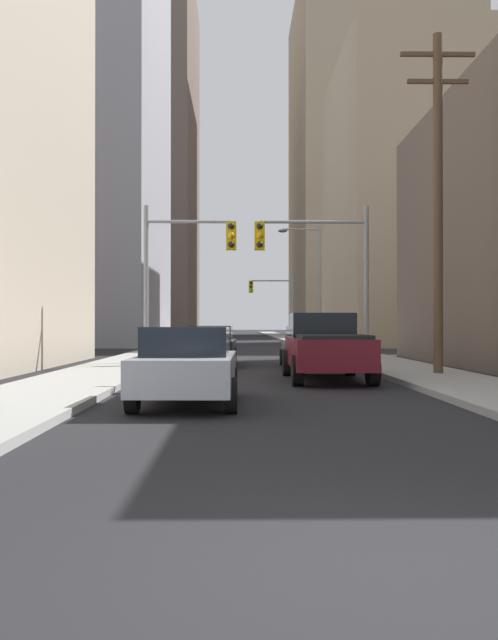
# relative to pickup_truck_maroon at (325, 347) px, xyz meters

# --- Properties ---
(ground_plane) EXTENTS (400.00, 400.00, 0.00)m
(ground_plane) POSITION_rel_pickup_truck_maroon_xyz_m (-1.77, -14.63, -0.93)
(ground_plane) COLOR black
(sidewalk_left) EXTENTS (2.77, 160.00, 0.15)m
(sidewalk_left) POSITION_rel_pickup_truck_maroon_xyz_m (-6.67, 35.37, -0.86)
(sidewalk_left) COLOR #9E9E99
(sidewalk_left) RESTS_ON ground
(sidewalk_right) EXTENTS (2.77, 160.00, 0.15)m
(sidewalk_right) POSITION_rel_pickup_truck_maroon_xyz_m (3.12, 35.37, -0.86)
(sidewalk_right) COLOR #9E9E99
(sidewalk_right) RESTS_ON ground
(pickup_truck_maroon) EXTENTS (2.20, 5.43, 1.90)m
(pickup_truck_maroon) POSITION_rel_pickup_truck_maroon_xyz_m (0.00, 0.00, 0.00)
(pickup_truck_maroon) COLOR maroon
(pickup_truck_maroon) RESTS_ON ground
(sedan_silver) EXTENTS (1.95, 4.23, 1.52)m
(sedan_silver) POSITION_rel_pickup_truck_maroon_xyz_m (-3.45, -5.74, -0.16)
(sedan_silver) COLOR #B7BABF
(sedan_silver) RESTS_ON ground
(sedan_black) EXTENTS (1.95, 4.26, 1.52)m
(sedan_black) POSITION_rel_pickup_truck_maroon_xyz_m (-3.50, 6.78, -0.16)
(sedan_black) COLOR black
(sedan_black) RESTS_ON ground
(sedan_grey) EXTENTS (1.95, 4.22, 1.52)m
(sedan_grey) POSITION_rel_pickup_truck_maroon_xyz_m (0.13, 5.52, -0.16)
(sedan_grey) COLOR slate
(sedan_grey) RESTS_ON ground
(traffic_signal_near_left) EXTENTS (3.45, 0.44, 6.00)m
(traffic_signal_near_left) POSITION_rel_pickup_truck_maroon_xyz_m (-4.43, 6.07, 3.09)
(traffic_signal_near_left) COLOR gray
(traffic_signal_near_left) RESTS_ON ground
(traffic_signal_near_right) EXTENTS (4.27, 0.44, 6.00)m
(traffic_signal_near_right) POSITION_rel_pickup_truck_maroon_xyz_m (0.50, 6.07, 3.13)
(traffic_signal_near_right) COLOR gray
(traffic_signal_near_right) RESTS_ON ground
(traffic_signal_far_right) EXTENTS (3.94, 0.44, 6.00)m
(traffic_signal_far_right) POSITION_rel_pickup_truck_maroon_xyz_m (0.65, 39.39, 3.12)
(traffic_signal_far_right) COLOR gray
(traffic_signal_far_right) RESTS_ON ground
(utility_pole_right) EXTENTS (2.20, 0.28, 10.10)m
(utility_pole_right) POSITION_rel_pickup_truck_maroon_xyz_m (3.40, 0.66, 4.40)
(utility_pole_right) COLOR brown
(utility_pole_right) RESTS_ON ground
(street_lamp_right) EXTENTS (2.57, 0.32, 7.50)m
(street_lamp_right) POSITION_rel_pickup_truck_maroon_xyz_m (2.02, 21.26, 3.63)
(street_lamp_right) COLOR gray
(street_lamp_right) RESTS_ON ground
(building_left_mid_office) EXTENTS (21.71, 19.08, 35.96)m
(building_left_mid_office) POSITION_rel_pickup_truck_maroon_xyz_m (-19.65, 34.56, 17.05)
(building_left_mid_office) COLOR #93939E
(building_left_mid_office) RESTS_ON ground
(building_left_far_tower) EXTENTS (14.80, 26.63, 50.91)m
(building_left_far_tower) POSITION_rel_pickup_truck_maroon_xyz_m (-16.16, 77.24, 24.52)
(building_left_far_tower) COLOR #66564C
(building_left_far_tower) RESTS_ON ground
(building_right_mid_block) EXTENTS (17.17, 18.19, 22.24)m
(building_right_mid_block) POSITION_rel_pickup_truck_maroon_xyz_m (13.92, 33.72, 10.19)
(building_right_mid_block) COLOR tan
(building_right_mid_block) RESTS_ON ground
(building_right_far_highrise) EXTENTS (23.17, 28.02, 49.50)m
(building_right_far_highrise) POSITION_rel_pickup_truck_maroon_xyz_m (17.53, 77.79, 23.82)
(building_right_far_highrise) COLOR tan
(building_right_far_highrise) RESTS_ON ground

